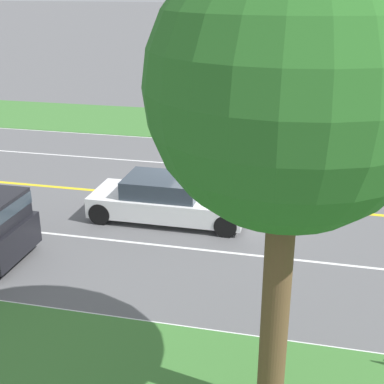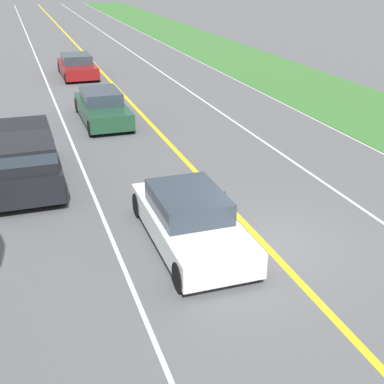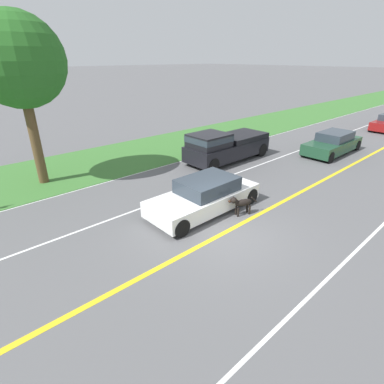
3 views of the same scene
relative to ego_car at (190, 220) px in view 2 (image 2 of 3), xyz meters
name	(u,v)px [view 2 (image 2 of 3)]	position (x,y,z in m)	size (l,w,h in m)	color
ground_plane	(265,245)	(-1.69, 0.72, -0.62)	(400.00, 400.00, 0.00)	#5B5B5E
centre_divider_line	(265,245)	(-1.69, 0.72, -0.61)	(0.18, 160.00, 0.01)	yellow
lane_dash_same_dir	(124,269)	(1.81, 0.72, -0.61)	(0.10, 160.00, 0.01)	white
ego_car	(190,220)	(0.00, 0.00, 0.00)	(1.91, 4.63, 1.31)	white
dog	(225,205)	(-1.22, -0.74, -0.10)	(0.53, 1.22, 0.83)	black
pickup_truck	(22,156)	(3.66, -5.20, 0.29)	(2.03, 5.37, 1.79)	black
car_trailing_near	(102,107)	(0.16, -11.37, 0.01)	(1.82, 4.68, 1.33)	#1E472D
car_trailing_mid	(77,66)	(-0.12, -21.42, -0.02)	(1.93, 4.41, 1.28)	maroon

